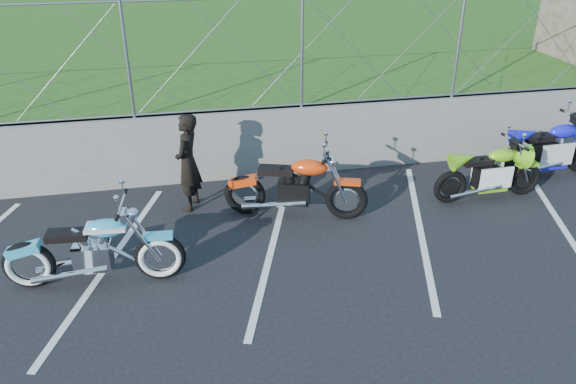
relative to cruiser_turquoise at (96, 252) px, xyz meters
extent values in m
plane|color=black|center=(2.49, -0.48, -0.48)|extent=(90.00, 90.00, 0.00)
cube|color=#62635E|center=(2.49, 3.02, 0.17)|extent=(30.00, 0.22, 1.30)
cube|color=#244B14|center=(2.49, 13.02, 0.17)|extent=(30.00, 20.00, 1.30)
cylinder|color=gray|center=(2.49, 3.02, 0.87)|extent=(28.00, 0.03, 0.03)
cube|color=silver|center=(0.09, 0.52, -0.48)|extent=(1.49, 4.31, 0.01)
cube|color=silver|center=(2.49, 0.52, -0.48)|extent=(1.49, 4.31, 0.01)
cube|color=silver|center=(4.89, 0.52, -0.48)|extent=(1.49, 4.31, 0.01)
cube|color=silver|center=(7.29, 0.52, -0.48)|extent=(1.49, 4.31, 0.01)
torus|color=black|center=(-0.88, 0.08, -0.13)|extent=(0.70, 0.18, 0.70)
torus|color=black|center=(0.82, -0.07, -0.13)|extent=(0.70, 0.18, 0.70)
cube|color=silver|center=(-0.05, 0.00, -0.06)|extent=(0.51, 0.34, 0.36)
ellipsoid|color=#30A1C2|center=(0.18, -0.02, 0.37)|extent=(0.58, 0.30, 0.25)
cube|color=black|center=(-0.32, 0.03, 0.29)|extent=(0.55, 0.30, 0.10)
cube|color=#30A1C2|center=(0.82, -0.07, 0.20)|extent=(0.41, 0.19, 0.06)
cylinder|color=silver|center=(0.42, -0.04, 0.70)|extent=(0.09, 0.76, 0.03)
torus|color=black|center=(2.20, 1.55, -0.13)|extent=(0.70, 0.33, 0.69)
torus|color=black|center=(3.79, 1.03, -0.13)|extent=(0.70, 0.33, 0.69)
cube|color=black|center=(2.98, 1.29, -0.03)|extent=(0.58, 0.46, 0.38)
ellipsoid|color=#E63C0D|center=(3.21, 1.22, 0.41)|extent=(0.64, 0.44, 0.26)
cube|color=black|center=(2.70, 1.38, 0.33)|extent=(0.61, 0.43, 0.10)
cube|color=#E63C0D|center=(3.79, 1.03, 0.19)|extent=(0.46, 0.29, 0.07)
cylinder|color=silver|center=(3.44, 1.14, 0.68)|extent=(0.28, 0.77, 0.03)
torus|color=black|center=(5.71, 1.21, -0.18)|extent=(0.61, 0.12, 0.60)
torus|color=black|center=(7.14, 1.24, -0.18)|extent=(0.61, 0.12, 0.60)
cube|color=black|center=(6.40, 1.23, -0.08)|extent=(0.47, 0.29, 0.34)
ellipsoid|color=#6FC318|center=(6.63, 1.23, 0.33)|extent=(0.54, 0.26, 0.23)
cube|color=black|center=(6.14, 1.22, 0.26)|extent=(0.51, 0.25, 0.09)
cube|color=#6FC318|center=(7.14, 1.24, 0.10)|extent=(0.39, 0.16, 0.06)
cylinder|color=silver|center=(6.80, 1.23, 0.56)|extent=(0.04, 0.73, 0.03)
torus|color=black|center=(7.20, 1.81, -0.14)|extent=(0.68, 0.15, 0.67)
cube|color=black|center=(7.97, 1.84, -0.03)|extent=(0.53, 0.33, 0.38)
ellipsoid|color=#1719D9|center=(8.22, 1.85, 0.41)|extent=(0.60, 0.29, 0.26)
cube|color=black|center=(7.68, 1.83, 0.34)|extent=(0.57, 0.29, 0.10)
cylinder|color=silver|center=(8.41, 1.86, 0.68)|extent=(0.06, 0.81, 0.03)
imported|color=black|center=(1.32, 1.95, 0.35)|extent=(0.59, 0.71, 1.67)
camera|label=1|loc=(1.23, -6.69, 4.08)|focal=35.00mm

